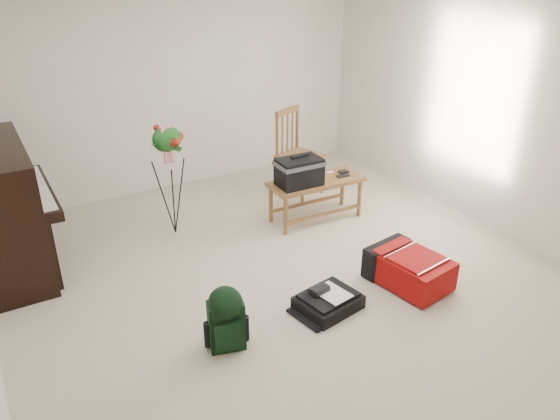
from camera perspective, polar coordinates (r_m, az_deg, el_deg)
floor at (r=5.20m, az=1.24°, el=-7.52°), size 5.00×5.50×0.01m
ceiling at (r=4.35m, az=1.57°, el=21.11°), size 5.00×5.50×0.01m
wall_back at (r=7.02m, az=-10.74°, el=12.21°), size 5.00×0.04×2.50m
wall_right at (r=6.25m, az=21.56°, el=9.18°), size 0.04×5.50×2.50m
piano at (r=5.75m, az=-26.70°, el=-0.20°), size 0.71×1.50×1.25m
bench at (r=6.01m, az=2.63°, el=3.69°), size 1.10×0.47×0.83m
dining_chair at (r=6.82m, az=1.92°, el=5.88°), size 0.60×0.60×1.08m
red_suitcase at (r=5.25m, az=12.94°, el=-5.75°), size 0.59×0.79×0.31m
black_duffel at (r=4.83m, az=5.04°, el=-9.45°), size 0.58×0.49×0.22m
green_backpack at (r=4.29m, az=-5.65°, el=-10.92°), size 0.31×0.29×0.55m
flower_stand at (r=5.90m, az=-11.35°, el=2.97°), size 0.49×0.49×1.25m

